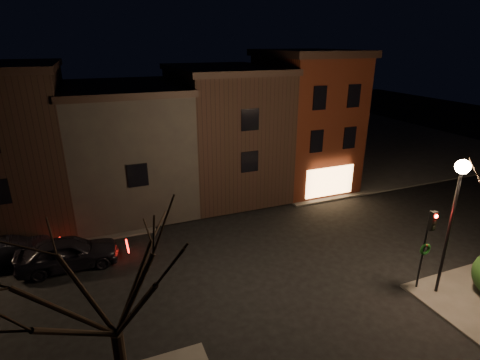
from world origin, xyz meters
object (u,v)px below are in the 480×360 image
(parked_car_b, at_px, (11,251))
(traffic_signal, at_px, (428,238))
(street_lamp_near, at_px, (457,192))
(parked_car_a, at_px, (68,253))
(bare_tree_left, at_px, (108,270))

(parked_car_b, bearing_deg, traffic_signal, -126.32)
(street_lamp_near, distance_m, parked_car_b, 22.16)
(parked_car_a, bearing_deg, traffic_signal, -117.91)
(traffic_signal, distance_m, bare_tree_left, 13.93)
(traffic_signal, bearing_deg, parked_car_a, 151.72)
(parked_car_a, xyz_separation_m, parked_car_b, (-2.88, 1.66, -0.18))
(bare_tree_left, bearing_deg, parked_car_a, 100.96)
(street_lamp_near, height_order, traffic_signal, street_lamp_near)
(bare_tree_left, bearing_deg, parked_car_b, 112.58)
(street_lamp_near, xyz_separation_m, bare_tree_left, (-14.20, -1.00, 0.25))
(bare_tree_left, height_order, parked_car_b, bare_tree_left)
(street_lamp_near, bearing_deg, traffic_signal, 140.63)
(traffic_signal, bearing_deg, street_lamp_near, -39.37)
(traffic_signal, distance_m, parked_car_b, 21.04)
(street_lamp_near, distance_m, traffic_signal, 2.49)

